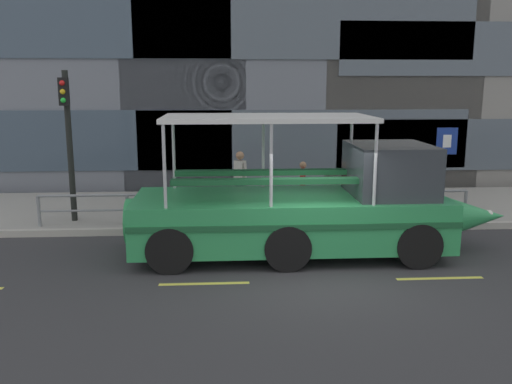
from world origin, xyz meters
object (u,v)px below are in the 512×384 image
at_px(traffic_light_pole, 68,131).
at_px(pedestrian_near_bow, 389,177).
at_px(pedestrian_mid_left, 303,182).
at_px(parking_sign, 445,156).
at_px(duck_tour_boat, 312,209).
at_px(pedestrian_mid_right, 240,175).

height_order(traffic_light_pole, pedestrian_near_bow, traffic_light_pole).
bearing_deg(traffic_light_pole, pedestrian_mid_left, 6.10).
xyz_separation_m(parking_sign, duck_tour_boat, (-4.32, -2.97, -0.80)).
height_order(pedestrian_near_bow, pedestrian_mid_left, pedestrian_near_bow).
bearing_deg(pedestrian_mid_left, pedestrian_mid_right, 173.76).
distance_m(pedestrian_mid_left, pedestrian_mid_right, 1.85).
bearing_deg(pedestrian_mid_left, parking_sign, -6.10).
xyz_separation_m(duck_tour_boat, pedestrian_near_bow, (2.88, 3.50, 0.11)).
distance_m(parking_sign, pedestrian_mid_right, 5.94).
bearing_deg(duck_tour_boat, parking_sign, 34.51).
bearing_deg(duck_tour_boat, traffic_light_pole, 156.24).
bearing_deg(duck_tour_boat, pedestrian_mid_right, 113.25).
bearing_deg(pedestrian_near_bow, duck_tour_boat, -129.48).
distance_m(traffic_light_pole, pedestrian_near_bow, 9.20).
relative_size(pedestrian_near_bow, pedestrian_mid_right, 0.94).
relative_size(duck_tour_boat, pedestrian_near_bow, 5.30).
height_order(parking_sign, pedestrian_mid_right, parking_sign).
relative_size(parking_sign, pedestrian_mid_left, 1.67).
bearing_deg(pedestrian_near_bow, pedestrian_mid_left, -177.85).
height_order(parking_sign, pedestrian_mid_left, parking_sign).
bearing_deg(pedestrian_near_bow, parking_sign, -20.22).
bearing_deg(traffic_light_pole, pedestrian_mid_right, 10.89).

